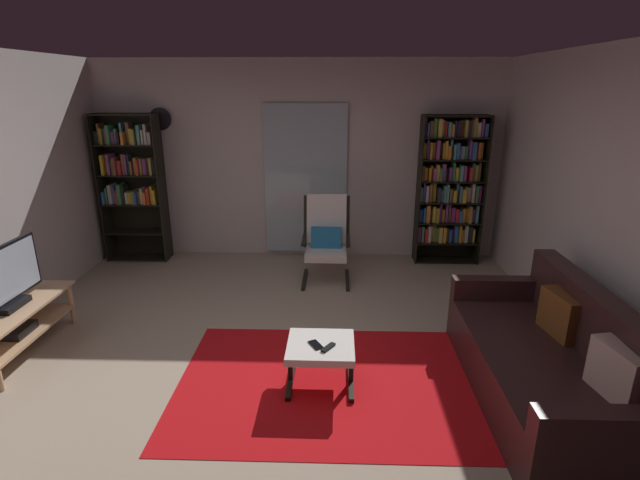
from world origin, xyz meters
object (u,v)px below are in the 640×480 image
Objects in this scene: television at (4,280)px; bookshelf_near_tv at (131,177)px; bookshelf_near_sofa at (450,186)px; tv_remote at (328,347)px; lounge_armchair at (326,237)px; cell_phone at (316,345)px; wall_clock at (160,119)px; leather_sofa at (550,364)px; tv_stand at (13,323)px; ottoman at (321,351)px.

television is 2.48m from bookshelf_near_tv.
tv_remote is at bearing -117.64° from bookshelf_near_sofa.
bookshelf_near_tv reaches higher than lounge_armchair.
cell_phone is (-1.63, -2.88, -0.65)m from bookshelf_near_sofa.
cell_phone is (2.66, -0.41, -0.33)m from television.
lounge_armchair reaches higher than television.
wall_clock is (0.39, 0.20, 0.73)m from bookshelf_near_tv.
lounge_armchair is at bearing 59.00° from cell_phone.
cell_phone is (-1.74, 0.11, 0.07)m from leather_sofa.
wall_clock reaches higher than lounge_armchair.
tv_stand is 0.41m from television.
wall_clock is at bearing 125.75° from ottoman.
tv_stand is 3.26m from lounge_armchair.
wall_clock reaches higher than bookshelf_near_tv.
lounge_armchair is at bearing 33.79° from television.
cell_phone reaches higher than ottoman.
ottoman is at bearing -47.71° from bookshelf_near_tv.
bookshelf_near_sofa is 1.79m from lounge_armchair.
cell_phone is at bearing -143.59° from ottoman.
bookshelf_near_tv is (0.13, 2.45, 0.83)m from tv_stand.
ottoman is (2.57, -2.82, -0.82)m from bookshelf_near_tv.
wall_clock is at bearing 158.97° from lounge_armchair.
bookshelf_near_sofa is at bearing 30.01° from television.
leather_sofa reaches higher than ottoman.
bookshelf_near_tv is 3.98m from tv_remote.
television reaches higher than ottoman.
ottoman is (2.70, -0.37, 0.00)m from tv_stand.
leather_sofa is at bearing -33.49° from cell_phone.
tv_stand is at bearing -154.90° from tv_remote.
bookshelf_near_tv is 0.97× the size of leather_sofa.
cell_phone is (2.53, -2.85, -0.75)m from bookshelf_near_tv.
cell_phone is at bearing -54.97° from wall_clock.
bookshelf_near_tv reaches higher than tv_remote.
cell_phone is at bearing -8.58° from tv_stand.
television is at bearing 173.33° from leather_sofa.
wall_clock is (0.52, 2.65, 1.56)m from tv_stand.
tv_stand is 8.52× the size of cell_phone.
ottoman is at bearing 175.50° from leather_sofa.
tv_stand is 2.69m from cell_phone.
bookshelf_near_tv is 3.69× the size of ottoman.
wall_clock is (-2.14, 3.05, 1.48)m from cell_phone.
bookshelf_near_sofa is (4.16, 0.03, -0.10)m from bookshelf_near_tv.
ottoman is at bearing 164.50° from tv_remote.
lounge_armchair is 1.95× the size of ottoman.
television is at bearing -155.05° from tv_remote.
bookshelf_near_tv reaches higher than bookshelf_near_sofa.
bookshelf_near_sofa is 3.86m from wall_clock.
leather_sofa is at bearing -39.11° from wall_clock.
television reaches higher than tv_remote.
lounge_armchair is at bearing -157.11° from bookshelf_near_sofa.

